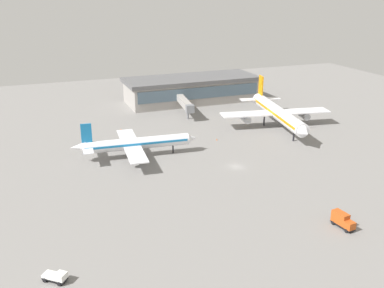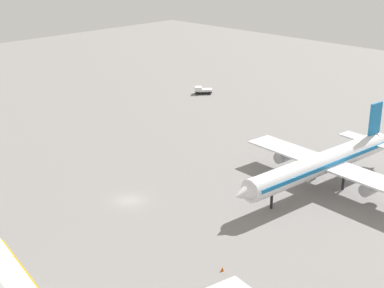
% 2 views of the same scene
% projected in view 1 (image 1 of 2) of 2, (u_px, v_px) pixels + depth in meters
% --- Properties ---
extents(ground, '(288.00, 288.00, 0.00)m').
position_uv_depth(ground, '(236.00, 167.00, 129.86)').
color(ground, gray).
extents(terminal_building, '(60.27, 22.55, 11.20)m').
position_uv_depth(terminal_building, '(191.00, 89.00, 201.73)').
color(terminal_building, '#9E9993').
rests_on(terminal_building, ground).
extents(airplane_taxiing, '(42.14, 51.96, 15.88)m').
position_uv_depth(airplane_taxiing, '(277.00, 112.00, 164.14)').
color(airplane_taxiing, white).
rests_on(airplane_taxiing, ground).
extents(airplane_distant, '(39.25, 31.58, 11.94)m').
position_uv_depth(airplane_distant, '(135.00, 144.00, 136.01)').
color(airplane_distant, white).
rests_on(airplane_distant, ground).
extents(catering_truck, '(2.75, 5.79, 3.30)m').
position_uv_depth(catering_truck, '(343.00, 220.00, 96.75)').
color(catering_truck, black).
rests_on(catering_truck, ground).
extents(pushback_tractor, '(4.57, 4.32, 1.90)m').
position_uv_depth(pushback_tractor, '(56.00, 277.00, 79.12)').
color(pushback_tractor, black).
rests_on(pushback_tractor, ground).
extents(jet_bridge, '(5.70, 21.59, 6.74)m').
position_uv_depth(jet_bridge, '(185.00, 103.00, 179.47)').
color(jet_bridge, '#9E9993').
rests_on(jet_bridge, ground).
extents(safety_cone_near_gate, '(0.44, 0.44, 0.60)m').
position_uv_depth(safety_cone_near_gate, '(121.00, 129.00, 162.68)').
color(safety_cone_near_gate, '#EA590C').
rests_on(safety_cone_near_gate, ground).
extents(safety_cone_mid_apron, '(0.44, 0.44, 0.60)m').
position_uv_depth(safety_cone_mid_apron, '(217.00, 139.00, 152.14)').
color(safety_cone_mid_apron, '#EA590C').
rests_on(safety_cone_mid_apron, ground).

